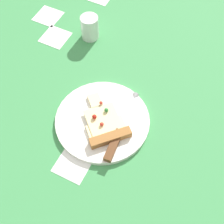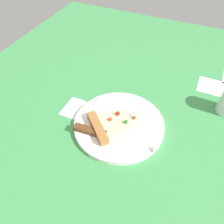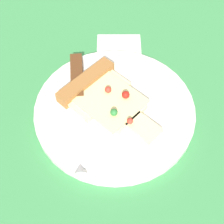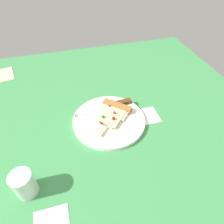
% 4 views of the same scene
% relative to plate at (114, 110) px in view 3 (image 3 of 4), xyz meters
% --- Properties ---
extents(ground_plane, '(1.43, 1.43, 0.03)m').
position_rel_plate_xyz_m(ground_plane, '(0.07, -0.08, -0.02)').
color(ground_plane, '#3D8C4C').
rests_on(ground_plane, ground).
extents(plate, '(0.28, 0.28, 0.01)m').
position_rel_plate_xyz_m(plate, '(0.00, 0.00, 0.00)').
color(plate, white).
rests_on(plate, ground_plane).
extents(pizza_slice, '(0.18, 0.18, 0.03)m').
position_rel_plate_xyz_m(pizza_slice, '(-0.02, 0.02, 0.02)').
color(pizza_slice, beige).
rests_on(pizza_slice, plate).
extents(knife, '(0.04, 0.24, 0.02)m').
position_rel_plate_xyz_m(knife, '(-0.06, 0.02, 0.01)').
color(knife, silver).
rests_on(knife, plate).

